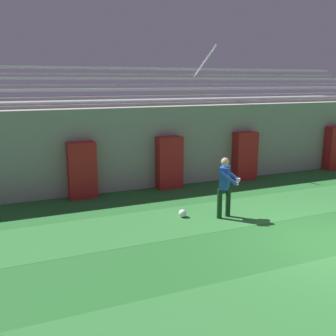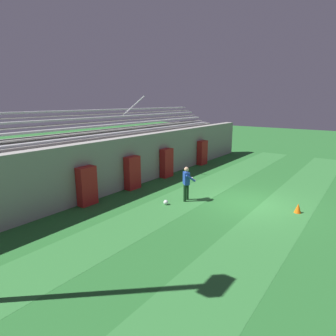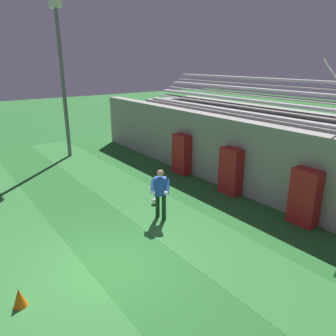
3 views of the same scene
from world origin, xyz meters
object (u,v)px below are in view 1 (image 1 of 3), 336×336
object	(u,v)px
padding_pillar_gate_left	(169,163)
soccer_ball	(183,213)
padding_pillar_gate_right	(245,156)
padding_pillar_far_right	(335,148)
goalkeeper	(225,184)
padding_pillar_far_left	(82,170)

from	to	relation	value
padding_pillar_gate_left	soccer_ball	distance (m)	3.15
padding_pillar_gate_right	soccer_ball	world-z (taller)	padding_pillar_gate_right
padding_pillar_far_right	goalkeeper	distance (m)	8.18
padding_pillar_gate_right	goalkeeper	world-z (taller)	padding_pillar_gate_right
padding_pillar_far_left	padding_pillar_far_right	world-z (taller)	same
padding_pillar_far_right	soccer_ball	distance (m)	9.01
goalkeeper	padding_pillar_far_left	bearing A→B (deg)	133.15
padding_pillar_gate_right	soccer_ball	size ratio (longest dim) A/B	8.19
padding_pillar_gate_right	padding_pillar_far_right	world-z (taller)	same
padding_pillar_gate_right	padding_pillar_gate_left	bearing A→B (deg)	180.00
padding_pillar_gate_right	soccer_ball	distance (m)	5.00
padding_pillar_gate_right	padding_pillar_far_right	xyz separation A→B (m)	(4.50, 0.00, 0.00)
goalkeeper	soccer_ball	size ratio (longest dim) A/B	7.59
padding_pillar_gate_right	padding_pillar_far_right	size ratio (longest dim) A/B	1.00
goalkeeper	soccer_ball	distance (m)	1.42
padding_pillar_far_left	padding_pillar_far_right	distance (m)	10.62
padding_pillar_far_right	goalkeeper	world-z (taller)	padding_pillar_far_right
goalkeeper	padding_pillar_gate_left	bearing A→B (deg)	92.80
padding_pillar_gate_right	soccer_ball	xyz separation A→B (m)	(-3.98, -2.92, -0.79)
padding_pillar_gate_left	padding_pillar_gate_right	world-z (taller)	same
padding_pillar_gate_left	padding_pillar_far_right	bearing A→B (deg)	0.00
padding_pillar_far_left	padding_pillar_far_right	bearing A→B (deg)	0.00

